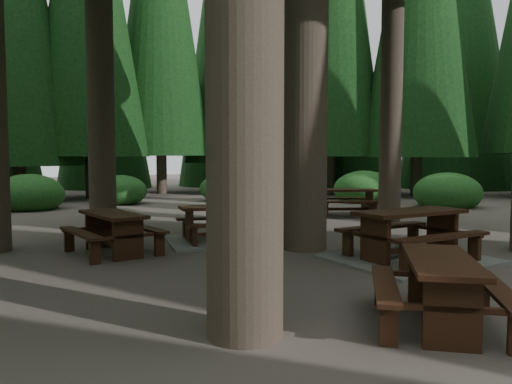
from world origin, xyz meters
TOP-DOWN VIEW (x-y plane):
  - ground at (0.00, 0.00)m, footprint 80.00×80.00m
  - picnic_table_a at (1.55, -1.68)m, footprint 2.77×2.37m
  - picnic_table_b at (-2.37, 1.90)m, footprint 1.45×1.79m
  - picnic_table_c at (-0.06, 1.80)m, footprint 2.72×2.47m
  - picnic_table_d at (5.61, 3.76)m, footprint 2.33×2.22m
  - picnic_table_e at (-0.99, -3.97)m, footprint 2.15×2.13m
  - shrub_ring at (0.70, 0.75)m, footprint 23.86×24.64m

SIDE VIEW (x-z plane):
  - ground at x=0.00m, z-range 0.00..0.00m
  - picnic_table_c at x=-0.06m, z-range -0.12..0.64m
  - picnic_table_a at x=1.55m, z-range -0.13..0.75m
  - shrub_ring at x=0.70m, z-range -0.35..1.15m
  - picnic_table_e at x=-0.99m, z-range 0.12..0.85m
  - picnic_table_b at x=-2.37m, z-range 0.12..0.88m
  - picnic_table_d at x=5.61m, z-range 0.13..0.92m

